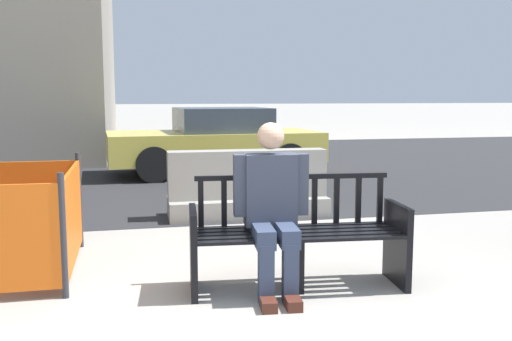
{
  "coord_description": "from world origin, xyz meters",
  "views": [
    {
      "loc": [
        -0.65,
        -3.83,
        1.52
      ],
      "look_at": [
        0.64,
        1.87,
        0.75
      ],
      "focal_mm": 40.0,
      "sensor_mm": 36.0,
      "label": 1
    }
  ],
  "objects_px": {
    "seated_person": "(272,204)",
    "jersey_barrier_centre": "(248,189)",
    "car_taxi_near": "(215,141)",
    "street_bench": "(297,238)"
  },
  "relations": [
    {
      "from": "street_bench",
      "to": "jersey_barrier_centre",
      "type": "bearing_deg",
      "value": 86.35
    },
    {
      "from": "street_bench",
      "to": "jersey_barrier_centre",
      "type": "relative_size",
      "value": 0.86
    },
    {
      "from": "seated_person",
      "to": "jersey_barrier_centre",
      "type": "xyz_separation_m",
      "value": [
        0.39,
        2.78,
        -0.35
      ]
    },
    {
      "from": "street_bench",
      "to": "car_taxi_near",
      "type": "relative_size",
      "value": 0.42
    },
    {
      "from": "street_bench",
      "to": "seated_person",
      "type": "distance_m",
      "value": 0.37
    },
    {
      "from": "jersey_barrier_centre",
      "to": "car_taxi_near",
      "type": "height_order",
      "value": "car_taxi_near"
    },
    {
      "from": "seated_person",
      "to": "jersey_barrier_centre",
      "type": "relative_size",
      "value": 0.65
    },
    {
      "from": "jersey_barrier_centre",
      "to": "car_taxi_near",
      "type": "distance_m",
      "value": 4.06
    },
    {
      "from": "street_bench",
      "to": "jersey_barrier_centre",
      "type": "height_order",
      "value": "street_bench"
    },
    {
      "from": "street_bench",
      "to": "jersey_barrier_centre",
      "type": "xyz_separation_m",
      "value": [
        0.18,
        2.75,
        -0.06
      ]
    }
  ]
}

